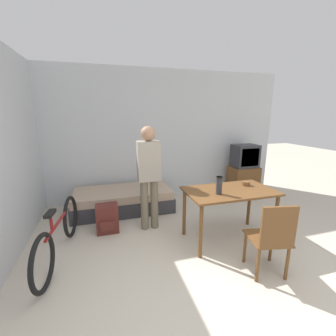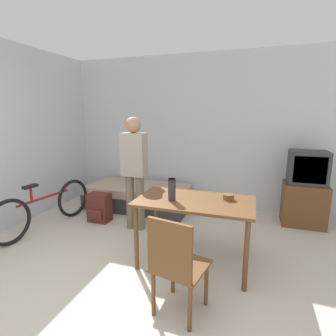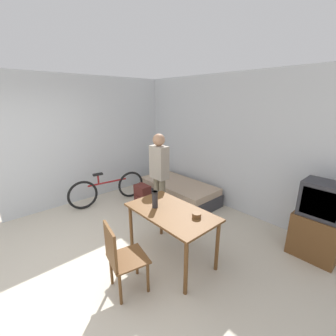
# 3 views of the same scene
# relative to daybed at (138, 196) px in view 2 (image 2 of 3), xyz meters

# --- Properties ---
(ground_plane) EXTENTS (20.00, 20.00, 0.00)m
(ground_plane) POSITION_rel_daybed_xyz_m (0.85, -2.68, -0.20)
(ground_plane) COLOR beige
(wall_back) EXTENTS (5.59, 0.06, 2.70)m
(wall_back) POSITION_rel_daybed_xyz_m (0.85, 0.55, 1.15)
(wall_back) COLOR silver
(wall_back) RESTS_ON ground_plane
(wall_left) EXTENTS (0.06, 4.20, 2.70)m
(wall_left) POSITION_rel_daybed_xyz_m (-1.48, -1.08, 1.15)
(wall_left) COLOR silver
(wall_left) RESTS_ON ground_plane
(daybed) EXTENTS (1.84, 0.89, 0.41)m
(daybed) POSITION_rel_daybed_xyz_m (0.00, 0.00, 0.00)
(daybed) COLOR #333338
(daybed) RESTS_ON ground_plane
(tv) EXTENTS (0.61, 0.46, 1.14)m
(tv) POSITION_rel_daybed_xyz_m (2.71, 0.11, 0.34)
(tv) COLOR brown
(tv) RESTS_ON ground_plane
(dining_table) EXTENTS (1.26, 0.71, 0.76)m
(dining_table) POSITION_rel_daybed_xyz_m (1.37, -1.49, 0.47)
(dining_table) COLOR brown
(dining_table) RESTS_ON ground_plane
(wooden_chair) EXTENTS (0.49, 0.49, 0.90)m
(wooden_chair) POSITION_rel_daybed_xyz_m (1.41, -2.32, 0.30)
(wooden_chair) COLOR brown
(wooden_chair) RESTS_ON ground_plane
(bicycle) EXTENTS (0.27, 1.69, 0.72)m
(bicycle) POSITION_rel_daybed_xyz_m (-0.91, -1.27, 0.12)
(bicycle) COLOR black
(bicycle) RESTS_ON ground_plane
(person_standing) EXTENTS (0.34, 0.22, 1.63)m
(person_standing) POSITION_rel_daybed_xyz_m (0.35, -0.84, 0.75)
(person_standing) COLOR #6B604C
(person_standing) RESTS_ON ground_plane
(thermos_flask) EXTENTS (0.08, 0.08, 0.24)m
(thermos_flask) POSITION_rel_daybed_xyz_m (1.14, -1.58, 0.69)
(thermos_flask) COLOR #2D2D33
(thermos_flask) RESTS_ON dining_table
(mate_bowl) EXTENTS (0.12, 0.12, 0.06)m
(mate_bowl) POSITION_rel_daybed_xyz_m (1.72, -1.36, 0.59)
(mate_bowl) COLOR brown
(mate_bowl) RESTS_ON dining_table
(backpack) EXTENTS (0.33, 0.26, 0.45)m
(backpack) POSITION_rel_daybed_xyz_m (-0.31, -0.78, 0.02)
(backpack) COLOR #56231E
(backpack) RESTS_ON ground_plane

